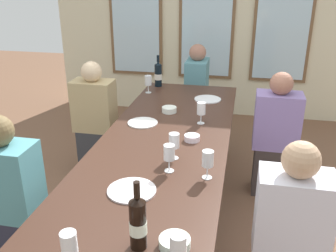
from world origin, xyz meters
The scene contains 23 objects.
ground_plane centered at (0.00, 0.00, 0.00)m, with size 12.00×12.00×0.00m, color brown.
back_wall_with_windows centered at (0.00, 2.63, 1.45)m, with size 4.12×0.10×2.90m.
dining_table centered at (0.00, 0.00, 0.68)m, with size 0.92×2.83×0.74m.
white_plate_0 centered at (-0.03, -0.71, 0.74)m, with size 0.27×0.27×0.01m, color white.
white_plate_1 centered at (-0.23, 0.26, 0.74)m, with size 0.24×0.24×0.01m, color white.
white_plate_2 centered at (0.21, 0.96, 0.74)m, with size 0.25×0.25×0.01m, color white.
wine_bottle_0 centered at (0.13, -1.14, 0.87)m, with size 0.08×0.08×0.33m.
wine_bottle_1 centered at (-0.35, 1.30, 0.87)m, with size 0.08×0.08×0.33m.
tasting_bowl_0 centered at (0.29, -1.11, 0.76)m, with size 0.14×0.14×0.04m, color white.
tasting_bowl_1 centered at (0.20, 0.02, 0.76)m, with size 0.11×0.11×0.04m, color white.
tasting_bowl_2 centered at (-0.08, 0.56, 0.76)m, with size 0.13×0.13×0.05m, color white.
wine_glass_0 centered at (0.22, 0.36, 0.86)m, with size 0.07×0.07×0.17m.
wine_glass_1 centered at (0.36, -0.48, 0.86)m, with size 0.07×0.07×0.17m.
wine_glass_2 centered at (0.13, -0.45, 0.86)m, with size 0.07×0.07×0.17m.
wine_glass_3 centered at (0.33, -1.24, 0.86)m, with size 0.07×0.07×0.17m.
wine_glass_4 centered at (-0.39, 1.06, 0.86)m, with size 0.07×0.07×0.17m.
wine_glass_5 centered at (0.12, -0.28, 0.86)m, with size 0.07×0.07×0.17m.
wine_glass_6 centered at (-0.10, -1.32, 0.86)m, with size 0.07×0.07×0.17m.
seated_person_0 centered at (-0.83, 0.72, 0.53)m, with size 0.38×0.24×1.11m.
seated_person_1 centered at (0.83, 0.67, 0.53)m, with size 0.38×0.24×1.11m.
seated_person_2 centered at (-0.83, -0.68, 0.53)m, with size 0.38×0.24×1.11m.
seated_person_3 centered at (0.83, -0.69, 0.53)m, with size 0.38×0.24×1.11m.
seated_person_4 centered at (0.00, 1.77, 0.53)m, with size 0.24×0.38×1.11m.
Camera 1 is at (0.53, -2.42, 1.87)m, focal length 40.38 mm.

